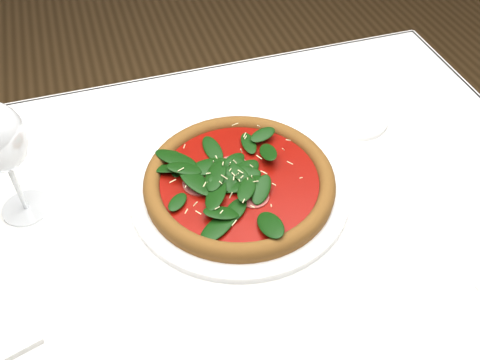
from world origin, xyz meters
name	(u,v)px	position (x,y,z in m)	size (l,w,h in m)	color
dining_table	(231,233)	(0.00, 0.00, 0.65)	(1.21, 0.81, 0.75)	white
plate	(239,188)	(0.02, 0.01, 0.76)	(0.39, 0.39, 0.02)	white
pizza	(239,179)	(0.02, 0.01, 0.78)	(0.43, 0.43, 0.04)	#905D22
saucer_far	(355,118)	(0.31, 0.13, 0.76)	(0.13, 0.13, 0.01)	white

